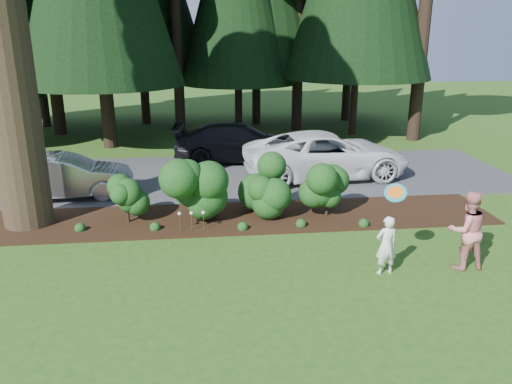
# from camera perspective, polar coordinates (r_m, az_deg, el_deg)

# --- Properties ---
(ground) EXTENTS (80.00, 80.00, 0.00)m
(ground) POSITION_cam_1_polar(r_m,az_deg,el_deg) (10.77, -5.82, -9.37)
(ground) COLOR #225217
(ground) RESTS_ON ground
(mulch_bed) EXTENTS (16.00, 2.50, 0.05)m
(mulch_bed) POSITION_cam_1_polar(r_m,az_deg,el_deg) (13.73, -6.02, -3.08)
(mulch_bed) COLOR black
(mulch_bed) RESTS_ON ground
(driveway) EXTENTS (22.00, 6.00, 0.03)m
(driveway) POSITION_cam_1_polar(r_m,az_deg,el_deg) (17.77, -6.17, 1.78)
(driveway) COLOR #38383A
(driveway) RESTS_ON ground
(shrub_row) EXTENTS (6.53, 1.60, 1.61)m
(shrub_row) POSITION_cam_1_polar(r_m,az_deg,el_deg) (13.39, -2.83, 0.01)
(shrub_row) COLOR #134016
(shrub_row) RESTS_ON ground
(lily_cluster) EXTENTS (0.69, 0.09, 0.57)m
(lily_cluster) POSITION_cam_1_polar(r_m,az_deg,el_deg) (12.77, -7.39, -2.51)
(lily_cluster) COLOR #134016
(lily_cluster) RESTS_ON ground
(car_silver_wagon) EXTENTS (4.16, 1.77, 1.33)m
(car_silver_wagon) POSITION_cam_1_polar(r_m,az_deg,el_deg) (16.31, -21.07, 1.68)
(car_silver_wagon) COLOR silver
(car_silver_wagon) RESTS_ON driveway
(car_white_suv) EXTENTS (5.93, 3.14, 1.59)m
(car_white_suv) POSITION_cam_1_polar(r_m,az_deg,el_deg) (17.55, 8.02, 4.24)
(car_white_suv) COLOR white
(car_white_suv) RESTS_ON driveway
(car_dark_suv) EXTENTS (5.21, 2.43, 1.47)m
(car_dark_suv) POSITION_cam_1_polar(r_m,az_deg,el_deg) (19.64, -1.94, 5.69)
(car_dark_suv) COLOR black
(car_dark_suv) RESTS_ON driveway
(child) EXTENTS (0.51, 0.37, 1.29)m
(child) POSITION_cam_1_polar(r_m,az_deg,el_deg) (10.84, 14.66, -5.91)
(child) COLOR white
(child) RESTS_ON ground
(adult) EXTENTS (0.86, 0.67, 1.74)m
(adult) POSITION_cam_1_polar(r_m,az_deg,el_deg) (11.57, 22.95, -4.05)
(adult) COLOR red
(adult) RESTS_ON ground
(frisbee) EXTENTS (0.53, 0.40, 0.42)m
(frisbee) POSITION_cam_1_polar(r_m,az_deg,el_deg) (10.66, 15.65, -0.08)
(frisbee) COLOR teal
(frisbee) RESTS_ON ground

